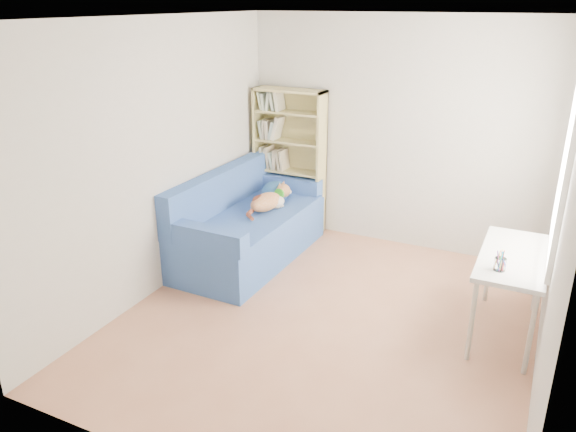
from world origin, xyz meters
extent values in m
plane|color=#AB6D4D|center=(0.00, 0.00, 0.00)|extent=(4.00, 4.00, 0.00)
cube|color=silver|center=(0.00, 2.00, 1.30)|extent=(3.50, 0.04, 2.60)
cube|color=silver|center=(0.00, -2.00, 1.30)|extent=(3.50, 0.04, 2.60)
cube|color=silver|center=(-1.75, 0.00, 1.30)|extent=(0.04, 4.00, 2.60)
cube|color=silver|center=(1.75, 0.00, 1.30)|extent=(0.04, 4.00, 2.60)
cube|color=white|center=(0.00, 0.00, 2.60)|extent=(3.50, 4.00, 0.04)
cube|color=white|center=(1.75, 0.60, 1.50)|extent=(0.01, 1.20, 1.30)
cube|color=navy|center=(-1.27, 0.86, 0.25)|extent=(0.97, 1.98, 0.49)
cube|color=navy|center=(-1.64, 0.86, 0.73)|extent=(0.22, 1.97, 0.48)
cube|color=navy|center=(-1.27, 1.75, 0.60)|extent=(0.93, 0.20, 0.22)
cube|color=navy|center=(-1.27, -0.04, 0.60)|extent=(0.93, 0.20, 0.22)
cube|color=navy|center=(-1.25, 0.86, 0.51)|extent=(0.95, 1.83, 0.05)
ellipsoid|color=#30649D|center=(-1.24, 1.43, 0.61)|extent=(0.32, 0.35, 0.24)
ellipsoid|color=#A84813|center=(-1.15, 1.02, 0.63)|extent=(0.30, 0.48, 0.19)
ellipsoid|color=silver|center=(-1.09, 1.15, 0.61)|extent=(0.17, 0.21, 0.11)
ellipsoid|color=#3D1910|center=(-1.18, 0.96, 0.68)|extent=(0.17, 0.24, 0.09)
sphere|color=#A84813|center=(-1.13, 1.35, 0.68)|extent=(0.16, 0.16, 0.16)
cone|color=#A84813|center=(-1.15, 1.38, 0.75)|extent=(0.07, 0.08, 0.08)
cone|color=#A84813|center=(-1.15, 1.31, 0.75)|extent=(0.07, 0.08, 0.08)
cylinder|color=green|center=(-1.13, 1.26, 0.65)|extent=(0.13, 0.06, 0.13)
cylinder|color=#3D1910|center=(-1.17, 0.76, 0.59)|extent=(0.09, 0.18, 0.06)
cube|color=tan|center=(-1.68, 1.84, 0.87)|extent=(0.03, 0.27, 1.75)
cube|color=tan|center=(-0.83, 1.84, 0.87)|extent=(0.03, 0.27, 1.75)
cube|color=tan|center=(-1.25, 1.84, 1.73)|extent=(0.87, 0.27, 0.03)
cube|color=tan|center=(-1.25, 1.84, 0.01)|extent=(0.87, 0.27, 0.03)
cube|color=tan|center=(-1.25, 1.97, 0.87)|extent=(0.87, 0.02, 1.75)
cube|color=white|center=(1.46, 0.48, 0.73)|extent=(0.53, 1.16, 0.04)
cylinder|color=silver|center=(1.68, 1.01, 0.35)|extent=(0.04, 0.04, 0.71)
cylinder|color=silver|center=(1.68, -0.05, 0.35)|extent=(0.04, 0.04, 0.71)
cylinder|color=silver|center=(1.25, 1.01, 0.35)|extent=(0.04, 0.04, 0.71)
cylinder|color=silver|center=(1.25, -0.05, 0.35)|extent=(0.04, 0.04, 0.71)
cylinder|color=white|center=(1.38, 0.13, 0.80)|extent=(0.09, 0.09, 0.10)
camera|label=1|loc=(1.60, -4.13, 2.73)|focal=35.00mm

